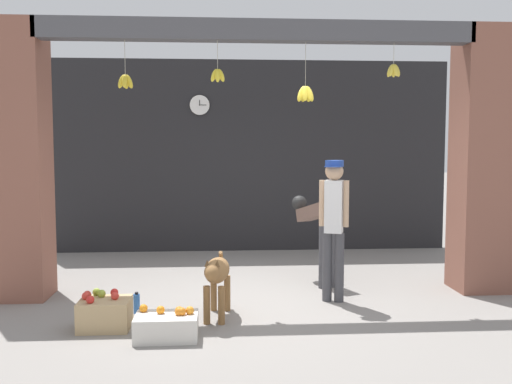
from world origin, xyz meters
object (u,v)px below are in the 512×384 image
fruit_crate_apples (105,313)px  water_bottle (137,303)px  shopkeeper (334,219)px  wall_clock (200,105)px  dog (217,274)px  fruit_crate_oranges (167,326)px  worker_stooping (317,227)px

fruit_crate_apples → water_bottle: 0.55m
shopkeeper → wall_clock: bearing=-43.4°
fruit_crate_apples → water_bottle: (0.24, 0.50, -0.05)m
dog → fruit_crate_oranges: (-0.47, -0.60, -0.35)m
worker_stooping → wall_clock: size_ratio=3.21×
worker_stooping → fruit_crate_oranges: size_ratio=1.92×
water_bottle → worker_stooping: bearing=28.8°
shopkeeper → fruit_crate_oranges: bearing=52.6°
dog → fruit_crate_apples: bearing=-68.6°
fruit_crate_oranges → fruit_crate_apples: size_ratio=1.19×
shopkeeper → fruit_crate_apples: (-2.46, -0.82, -0.81)m
shopkeeper → fruit_crate_oranges: size_ratio=2.80×
dog → fruit_crate_apples: (-1.11, -0.26, -0.31)m
fruit_crate_apples → wall_clock: bearing=78.5°
wall_clock → fruit_crate_apples: bearing=-101.5°
dog → worker_stooping: size_ratio=0.81×
dog → water_bottle: (-0.87, 0.23, -0.36)m
fruit_crate_oranges → worker_stooping: bearing=48.8°
water_bottle → shopkeeper: bearing=8.4°
dog → worker_stooping: (1.31, 1.43, 0.29)m
dog → water_bottle: 0.97m
dog → worker_stooping: 1.96m
dog → water_bottle: dog is taller
fruit_crate_oranges → water_bottle: fruit_crate_oranges is taller
shopkeeper → fruit_crate_apples: 2.72m
shopkeeper → dog: bearing=42.6°
fruit_crate_oranges → fruit_crate_apples: (-0.64, 0.34, 0.04)m
shopkeeper → fruit_crate_oranges: shopkeeper is taller
water_bottle → wall_clock: (0.59, 3.58, 2.38)m
shopkeeper → worker_stooping: (-0.04, 0.87, -0.21)m
fruit_crate_oranges → fruit_crate_apples: fruit_crate_apples is taller
worker_stooping → wall_clock: bearing=100.4°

